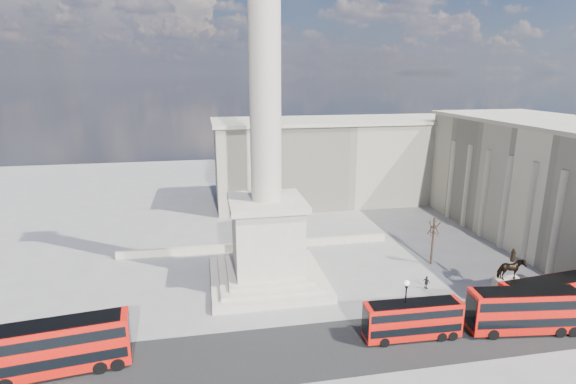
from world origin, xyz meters
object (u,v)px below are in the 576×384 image
(pedestrian_standing, at_px, (574,288))
(equestrian_statue, at_px, (508,291))
(nelsons_column, at_px, (266,182))
(red_bus_b, at_px, (413,319))
(red_bus_d, at_px, (549,298))
(pedestrian_crossing, at_px, (427,282))
(victorian_lamp, at_px, (405,305))
(red_bus_a, at_px, (58,347))
(pedestrian_walking, at_px, (495,302))
(red_bus_c, at_px, (526,310))

(pedestrian_standing, bearing_deg, equestrian_statue, -6.68)
(nelsons_column, relative_size, red_bus_b, 5.16)
(red_bus_d, xyz_separation_m, pedestrian_crossing, (-9.31, 8.69, -1.55))
(nelsons_column, height_order, victorian_lamp, nelsons_column)
(red_bus_a, height_order, red_bus_b, red_bus_a)
(pedestrian_walking, bearing_deg, red_bus_a, 172.34)
(victorian_lamp, xyz_separation_m, equestrian_statue, (13.17, 2.59, -1.11))
(red_bus_d, bearing_deg, red_bus_a, 173.71)
(equestrian_statue, xyz_separation_m, pedestrian_crossing, (-5.88, 6.76, -1.72))
(nelsons_column, relative_size, red_bus_a, 4.11)
(red_bus_b, xyz_separation_m, red_bus_d, (15.72, 0.77, 0.34))
(red_bus_b, distance_m, equestrian_statue, 12.59)
(nelsons_column, height_order, equestrian_statue, nelsons_column)
(pedestrian_crossing, bearing_deg, pedestrian_standing, -136.46)
(nelsons_column, distance_m, red_bus_c, 30.56)
(red_bus_b, xyz_separation_m, equestrian_statue, (12.29, 2.71, 0.52))
(red_bus_c, distance_m, equestrian_statue, 3.81)
(red_bus_a, relative_size, red_bus_b, 1.26)
(equestrian_statue, height_order, pedestrian_crossing, equestrian_statue)
(victorian_lamp, bearing_deg, pedestrian_standing, 11.31)
(red_bus_c, height_order, victorian_lamp, victorian_lamp)
(red_bus_b, bearing_deg, pedestrian_walking, 18.18)
(red_bus_a, distance_m, pedestrian_standing, 55.35)
(pedestrian_walking, bearing_deg, red_bus_c, -97.85)
(red_bus_c, height_order, pedestrian_walking, red_bus_c)
(red_bus_d, xyz_separation_m, pedestrian_standing, (6.98, 4.07, -1.46))
(red_bus_a, xyz_separation_m, red_bus_c, (44.08, -1.82, -0.13))
(victorian_lamp, bearing_deg, nelsons_column, 127.69)
(nelsons_column, relative_size, victorian_lamp, 8.01)
(red_bus_a, relative_size, red_bus_d, 1.06)
(red_bus_b, relative_size, pedestrian_walking, 5.26)
(red_bus_b, bearing_deg, red_bus_d, 4.44)
(equestrian_statue, xyz_separation_m, pedestrian_walking, (-0.93, 0.67, -1.64))
(red_bus_a, height_order, red_bus_d, red_bus_a)
(pedestrian_walking, xyz_separation_m, pedestrian_standing, (11.34, 1.46, 0.01))
(red_bus_c, xyz_separation_m, pedestrian_walking, (-0.25, 4.41, -1.48))
(red_bus_a, bearing_deg, red_bus_d, -7.13)
(victorian_lamp, xyz_separation_m, pedestrian_crossing, (7.29, 9.34, -2.83))
(nelsons_column, bearing_deg, victorian_lamp, -52.31)
(pedestrian_standing, bearing_deg, red_bus_c, 9.65)
(pedestrian_standing, height_order, pedestrian_crossing, pedestrian_standing)
(nelsons_column, distance_m, pedestrian_standing, 38.31)
(nelsons_column, xyz_separation_m, pedestrian_crossing, (18.68, -5.41, -12.08))
(red_bus_c, relative_size, pedestrian_crossing, 6.90)
(red_bus_c, distance_m, victorian_lamp, 12.60)
(red_bus_b, height_order, pedestrian_crossing, red_bus_b)
(red_bus_a, height_order, victorian_lamp, victorian_lamp)
(pedestrian_walking, height_order, pedestrian_crossing, pedestrian_walking)
(victorian_lamp, height_order, pedestrian_walking, victorian_lamp)
(red_bus_d, distance_m, pedestrian_walking, 5.29)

